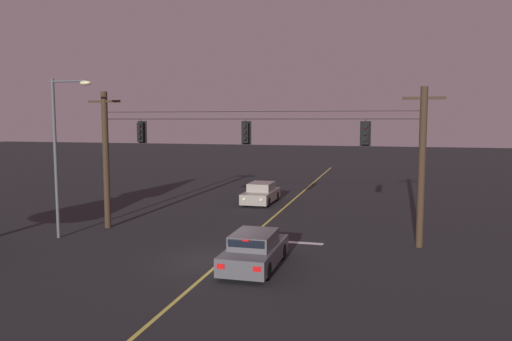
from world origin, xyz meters
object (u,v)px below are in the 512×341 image
at_px(traffic_light_leftmost, 141,132).
at_px(car_waiting_near_lane, 255,251).
at_px(traffic_light_left_inner, 245,133).
at_px(street_lamp_corner, 61,143).
at_px(traffic_light_centre, 365,134).
at_px(car_oncoming_lead, 261,194).

height_order(traffic_light_leftmost, car_waiting_near_lane, traffic_light_leftmost).
xyz_separation_m(traffic_light_left_inner, street_lamp_corner, (-8.29, -2.57, -0.47)).
xyz_separation_m(traffic_light_left_inner, traffic_light_centre, (5.59, 0.00, 0.00)).
distance_m(traffic_light_left_inner, car_oncoming_lead, 10.65).
relative_size(car_oncoming_lead, street_lamp_corner, 0.59).
distance_m(traffic_light_centre, street_lamp_corner, 14.12).
bearing_deg(car_waiting_near_lane, traffic_light_centre, 51.04).
xyz_separation_m(traffic_light_leftmost, car_oncoming_lead, (3.85, 9.56, -4.38)).
bearing_deg(traffic_light_left_inner, traffic_light_centre, 0.00).
bearing_deg(street_lamp_corner, traffic_light_left_inner, 17.23).
xyz_separation_m(traffic_light_centre, car_oncoming_lead, (-7.24, 9.56, -4.38)).
relative_size(traffic_light_left_inner, traffic_light_centre, 1.00).
height_order(traffic_light_centre, car_oncoming_lead, traffic_light_centre).
height_order(traffic_light_left_inner, car_oncoming_lead, traffic_light_left_inner).
relative_size(traffic_light_left_inner, car_oncoming_lead, 0.28).
bearing_deg(traffic_light_left_inner, car_waiting_near_lane, -70.14).
xyz_separation_m(traffic_light_centre, car_waiting_near_lane, (-3.86, -4.78, -4.38)).
bearing_deg(traffic_light_centre, street_lamp_corner, -169.50).
bearing_deg(traffic_light_left_inner, traffic_light_leftmost, 180.00).
bearing_deg(car_oncoming_lead, car_waiting_near_lane, -76.76).
relative_size(traffic_light_leftmost, traffic_light_centre, 1.00).
xyz_separation_m(car_waiting_near_lane, car_oncoming_lead, (-3.37, 14.34, -0.00)).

